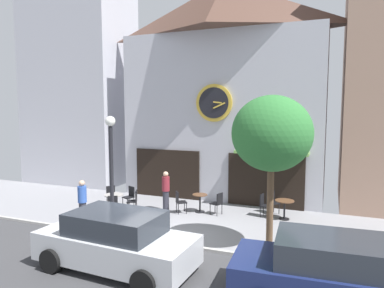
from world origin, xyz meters
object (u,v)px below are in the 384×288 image
Objects in this scene: cafe_table_rightmost at (114,199)px; parked_car_silver at (116,241)px; cafe_chair_under_awning at (111,195)px; parked_car_navy at (334,274)px; cafe_table_near_curb at (284,206)px; cafe_table_near_door at (200,200)px; cafe_chair_outer at (134,199)px; pedestrian_maroon at (166,191)px; cafe_chair_near_tree at (113,205)px; street_lamp at (111,172)px; cafe_chair_by_entrance at (264,204)px; cafe_chair_near_lamp at (218,202)px; cafe_chair_left_end at (130,195)px; pedestrian_blue at (82,202)px; cafe_chair_corner at (179,200)px; cafe_chair_facing_street at (272,200)px; street_tree at (272,134)px.

cafe_table_rightmost is 0.18× the size of parked_car_silver.
parked_car_navy reaches higher than cafe_chair_under_awning.
parked_car_navy is (1.73, -5.83, 0.22)m from cafe_table_near_curb.
cafe_chair_outer is at bearing -159.03° from cafe_table_near_door.
cafe_chair_near_tree is at bearing -133.20° from pedestrian_maroon.
street_lamp reaches higher than cafe_chair_by_entrance.
cafe_chair_under_awning is 1.37m from cafe_chair_outer.
cafe_chair_by_entrance is 4.04m from pedestrian_maroon.
cafe_chair_near_tree is 1.00× the size of cafe_chair_under_awning.
parked_car_silver is at bearing -101.02° from cafe_chair_near_lamp.
parked_car_silver reaches higher than cafe_chair_left_end.
parked_car_navy is (4.30, -5.43, 0.23)m from cafe_chair_near_lamp.
cafe_chair_by_entrance and cafe_chair_outer have the same top height.
cafe_chair_left_end is 0.54× the size of pedestrian_maroon.
pedestrian_blue is at bearing -144.82° from cafe_chair_near_lamp.
cafe_table_near_curb is (5.64, 3.24, -1.50)m from street_lamp.
cafe_chair_corner is 3.82m from pedestrian_blue.
cafe_chair_near_lamp is (3.07, 2.84, -1.51)m from street_lamp.
cafe_chair_near_tree is 1.00× the size of cafe_chair_corner.
cafe_chair_near_tree is 1.00× the size of cafe_chair_left_end.
street_lamp is 1.68m from pedestrian_blue.
street_lamp is 2.48m from cafe_chair_outer.
cafe_chair_corner and cafe_chair_outer have the same top height.
cafe_chair_by_entrance is 1.00× the size of cafe_chair_near_lamp.
cafe_table_near_door is 0.83× the size of cafe_chair_facing_street.
parked_car_navy is at bearing -47.26° from cafe_table_near_door.
cafe_chair_by_entrance is at bearing 13.37° from cafe_chair_corner.
cafe_chair_left_end is 2.70m from pedestrian_blue.
pedestrian_blue is at bearing -150.34° from cafe_chair_by_entrance.
street_tree is 5.20× the size of cafe_chair_by_entrance.
parked_car_navy is at bearing -31.86° from cafe_chair_left_end.
cafe_chair_facing_street reaches higher than cafe_table_rightmost.
cafe_chair_by_entrance is at bearing 22.94° from cafe_chair_near_tree.
pedestrian_maroon reaches higher than cafe_table_rightmost.
pedestrian_maroon is at bearing -173.03° from cafe_chair_near_lamp.
pedestrian_blue is at bearing -153.56° from cafe_table_near_curb.
cafe_chair_corner is (2.35, -0.00, 0.00)m from cafe_chair_left_end.
cafe_chair_by_entrance and cafe_chair_corner have the same top height.
parked_car_silver reaches higher than cafe_chair_under_awning.
cafe_table_rightmost is at bearing -164.75° from cafe_chair_by_entrance.
parked_car_silver is (3.06, -4.39, 0.22)m from cafe_table_rightmost.
cafe_table_rightmost is 0.87× the size of cafe_chair_by_entrance.
parked_car_navy is at bearing -38.53° from pedestrian_maroon.
parked_car_navy is at bearing 1.41° from parked_car_silver.
cafe_chair_corner is 5.24m from parked_car_silver.
cafe_chair_by_entrance is (5.92, 1.61, -0.01)m from cafe_table_rightmost.
cafe_chair_by_entrance is at bearing 29.66° from pedestrian_blue.
cafe_chair_facing_street is (-0.53, 3.87, -3.00)m from street_tree.
parked_car_silver is at bearing -38.97° from pedestrian_blue.
cafe_chair_near_lamp is at bearing -6.01° from cafe_table_near_door.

